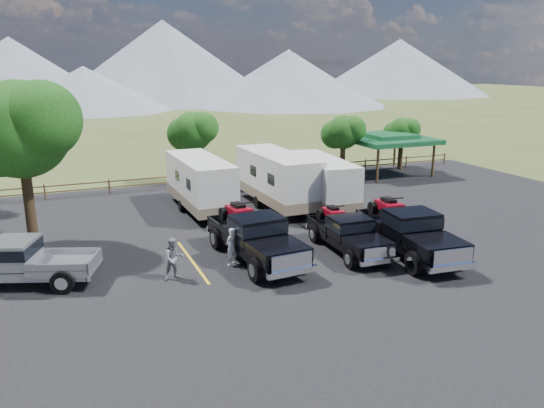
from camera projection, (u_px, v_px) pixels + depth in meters
name	position (u px, v px, depth m)	size (l,w,h in m)	color
ground	(357.00, 274.00, 22.08)	(320.00, 320.00, 0.00)	#455424
asphalt_lot	(323.00, 251.00, 24.76)	(44.00, 34.00, 0.04)	black
stall_lines	(313.00, 244.00, 25.64)	(12.12, 5.50, 0.01)	gold
tree_big_nw	(19.00, 129.00, 24.07)	(5.54, 5.18, 7.84)	black
tree_ne_a	(343.00, 133.00, 39.69)	(3.11, 2.92, 4.76)	black
tree_ne_b	(401.00, 132.00, 42.89)	(2.77, 2.59, 4.27)	black
tree_north	(193.00, 132.00, 37.33)	(3.46, 3.24, 5.25)	black
rail_fence	(249.00, 174.00, 39.18)	(36.12, 0.12, 1.00)	brown
pavilion	(388.00, 139.00, 41.34)	(6.20, 6.20, 3.22)	brown
mountain_range	(64.00, 66.00, 111.88)	(209.00, 71.00, 20.00)	gray
rig_left	(255.00, 235.00, 23.42)	(2.81, 6.98, 2.29)	black
rig_center	(347.00, 232.00, 24.45)	(2.17, 5.74, 1.89)	black
rig_right	(408.00, 230.00, 24.13)	(2.97, 7.09, 2.31)	black
trailer_left	(200.00, 184.00, 31.00)	(2.49, 9.05, 3.15)	silver
trailer_center	(277.00, 179.00, 31.80)	(2.63, 9.52, 3.31)	silver
trailer_right	(321.00, 182.00, 31.83)	(2.81, 8.66, 3.00)	silver
pickup_silver	(19.00, 262.00, 20.73)	(6.43, 3.93, 1.84)	#989AA0
person_a	(231.00, 247.00, 22.79)	(0.61, 0.40, 1.67)	white
person_b	(174.00, 259.00, 21.27)	(0.85, 0.66, 1.75)	gray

